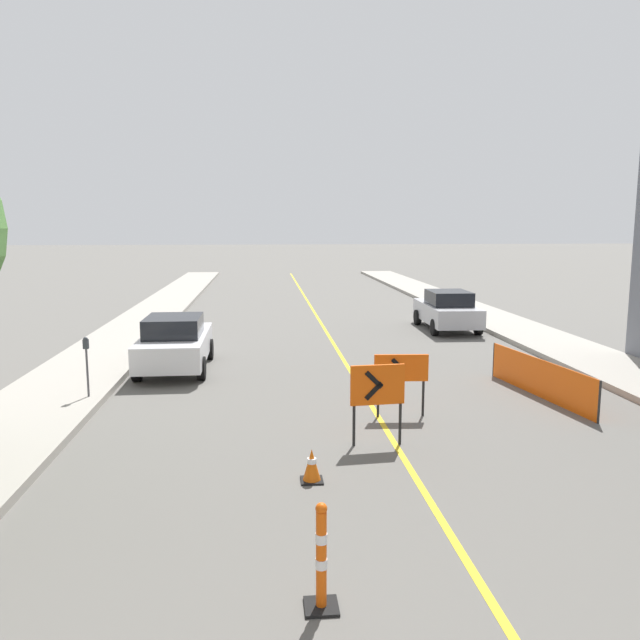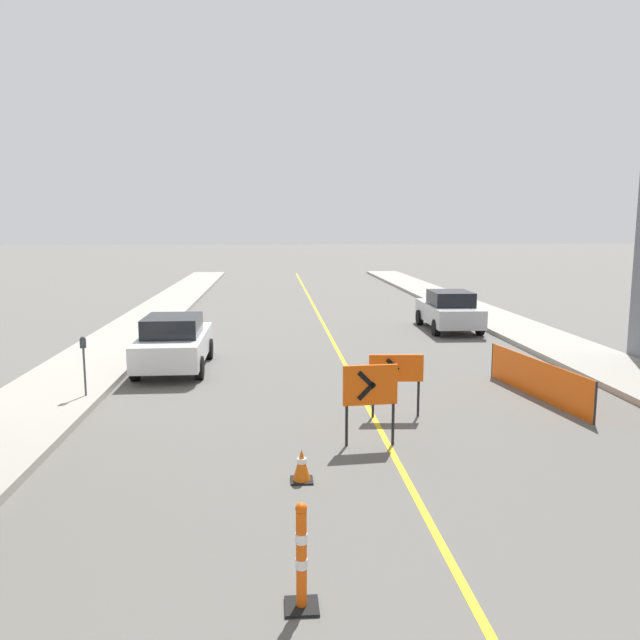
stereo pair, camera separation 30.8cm
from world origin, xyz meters
name	(u,v)px [view 2 (the right image)]	position (x,y,z in m)	size (l,w,h in m)	color
lane_stripe	(327,332)	(0.00, 30.69, 0.00)	(0.12, 61.39, 0.01)	gold
sidewalk_left	(133,332)	(-7.58, 30.69, 0.09)	(2.65, 61.39, 0.17)	#9E998E
sidewalk_right	(513,327)	(7.58, 30.69, 0.09)	(2.65, 61.39, 0.17)	#9E998E
traffic_cone_third	(302,465)	(-1.73, 16.15, 0.27)	(0.37, 0.37, 0.55)	black
delineator_post_rear	(301,563)	(-1.90, 12.73, 0.53)	(0.37, 0.37, 1.22)	black
arrow_barricade_primary	(370,389)	(-0.36, 17.75, 1.11)	(1.05, 0.15, 1.56)	#EF560C
arrow_barricade_secondary	(396,371)	(0.49, 19.48, 1.02)	(1.18, 0.14, 1.39)	#EF560C
safety_mesh_fence	(537,379)	(4.23, 20.77, 0.47)	(0.70, 4.38, 0.93)	#EF560C
parked_car_curb_near	(174,342)	(-5.03, 24.51, 0.80)	(1.93, 4.31, 1.59)	silver
parked_car_curb_mid	(449,310)	(4.88, 30.69, 0.80)	(1.95, 4.34, 1.59)	#B7B7BC
parking_meter_near_curb	(84,354)	(-6.60, 21.15, 1.17)	(0.12, 0.11, 1.42)	#4C4C51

